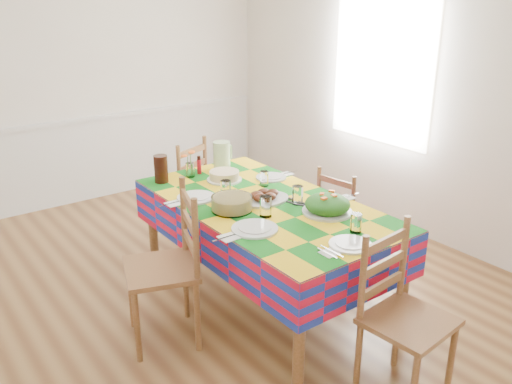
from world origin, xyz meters
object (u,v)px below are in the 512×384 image
Objects in this scene: dining_table at (265,214)px; chair_left at (168,268)px; chair_near at (402,317)px; chair_far at (182,191)px; green_pitcher at (222,156)px; tea_pitcher at (161,169)px; chair_right at (343,220)px; meat_platter at (265,197)px.

chair_left reaches higher than dining_table.
dining_table is 1.28m from chair_near.
green_pitcher is at bearing 86.47° from chair_far.
dining_table is 9.26× the size of tea_pitcher.
green_pitcher is 1.32m from chair_left.
chair_near is at bearing 68.04° from chair_far.
green_pitcher is at bearing -2.45° from tea_pitcher.
green_pitcher is at bearing 78.47° from dining_table.
chair_left is 1.20× the size of chair_right.
chair_right is (0.79, -1.27, -0.04)m from chair_far.
chair_near is at bearing 51.67° from chair_left.
chair_right is at bearing 100.28° from chair_far.
meat_platter is 0.39× the size of chair_far.
chair_right is (0.81, 1.26, -0.06)m from chair_near.
dining_table is at bearing 110.31° from chair_left.
green_pitcher is at bearing 149.71° from chair_left.
chair_near reaches higher than dining_table.
green_pitcher is 0.64m from chair_far.
chair_right is at bearing -2.50° from meat_platter.
chair_near is at bearing -79.63° from tea_pitcher.
chair_far is at bearing 84.01° from chair_near.
green_pitcher is 0.27× the size of chair_right.
tea_pitcher is (-0.55, 0.02, -0.01)m from green_pitcher.
dining_table is 5.29× the size of meat_platter.
chair_right is at bearing 109.51° from chair_left.
green_pitcher is at bearing 29.46° from chair_right.
chair_far is (-0.00, 1.24, -0.33)m from meat_platter.
chair_far is at bearing 23.08° from chair_right.
meat_platter is 0.87m from chair_right.
green_pitcher is 1.14m from chair_right.
chair_left is at bearing -178.85° from dining_table.
chair_far is 0.92× the size of chair_left.
green_pitcher is at bearing 79.35° from meat_platter.
dining_table is at bearing -101.53° from green_pitcher.
tea_pitcher reaches higher than meat_platter.
chair_near is (0.38, -2.09, -0.39)m from tea_pitcher.
meat_platter is 0.87m from chair_left.
meat_platter is 0.38× the size of chair_near.
tea_pitcher is at bearing 177.55° from green_pitcher.
chair_left is at bearing -139.45° from green_pitcher.
meat_platter is 1.75× the size of tea_pitcher.
chair_far is at bearing 90.08° from meat_platter.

